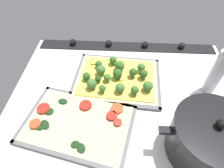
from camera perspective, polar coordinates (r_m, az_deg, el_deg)
name	(u,v)px	position (r cm, az deg, el deg)	size (l,w,h in cm)	color
ground_plane	(126,102)	(71.05, 4.27, -5.41)	(86.04, 70.64, 3.00)	white
stove_control_panel	(127,46)	(92.51, 4.41, 11.31)	(82.60, 7.00, 2.60)	black
baking_tray_front	(117,80)	(75.76, 1.50, 1.32)	(35.50, 28.77, 1.30)	slate
broccoli_pizza	(117,77)	(74.11, 1.53, 2.10)	(32.94, 26.22, 5.81)	beige
baking_tray_back	(78,124)	(64.37, -10.11, -11.90)	(39.05, 30.26, 1.30)	slate
veggie_pizza_back	(78,122)	(63.98, -10.24, -11.25)	(36.20, 27.41, 1.90)	beige
cooking_pot	(209,139)	(60.12, 27.16, -14.55)	(28.58, 21.80, 15.71)	black
oil_bottle	(217,72)	(74.81, 29.20, 3.19)	(4.48, 4.48, 23.27)	#B7BCC6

